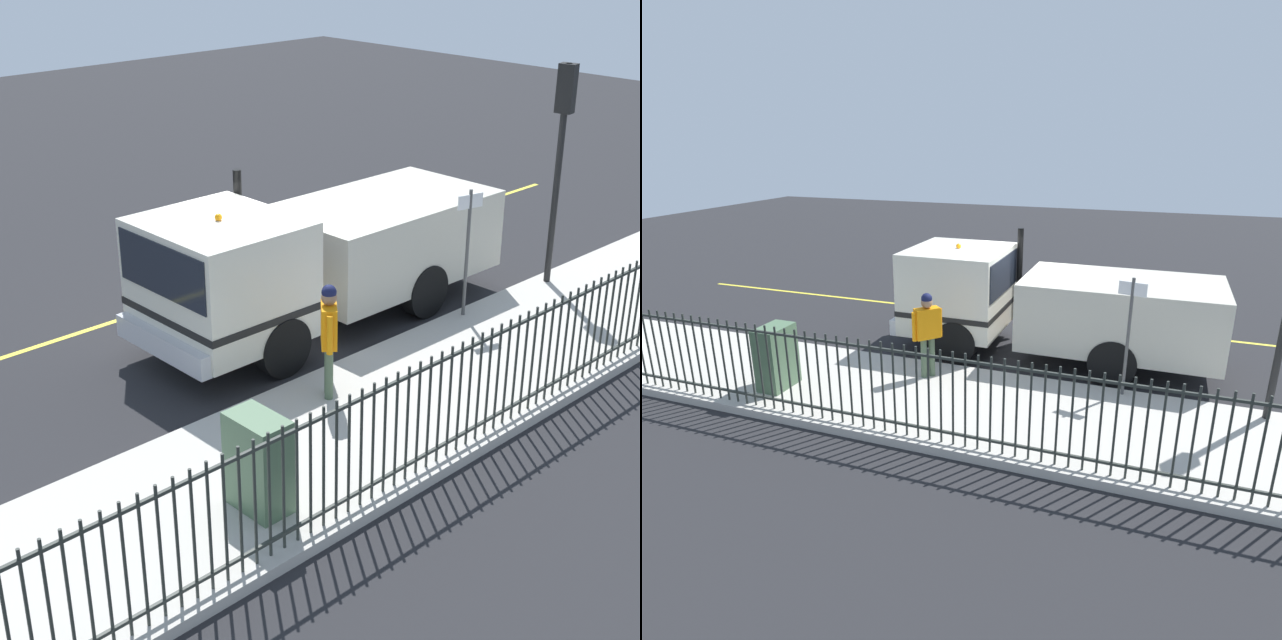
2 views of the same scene
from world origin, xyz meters
The scene contains 9 objects.
ground_plane centered at (0.00, 0.00, 0.00)m, with size 53.28×53.28×0.00m, color #232326.
sidewalk_slab centered at (3.47, 0.00, 0.08)m, with size 3.13×24.22×0.15m, color #B7B2A8.
lane_marking centered at (-2.09, 0.00, 0.00)m, with size 0.12×21.80×0.01m, color yellow.
work_truck centered at (0.41, 0.52, 1.31)m, with size 2.37×6.91×2.70m.
worker_standing centered at (2.63, -1.09, 1.21)m, with size 0.51×0.49×1.73m.
iron_fence centered at (4.84, 0.00, 0.94)m, with size 0.04×20.62×1.56m.
utility_cabinet centered at (4.05, -3.60, 0.76)m, with size 0.76×0.47×1.22m, color #4C6B4C.
traffic_cone centered at (-1.39, 0.32, 0.29)m, with size 0.40×0.40×0.57m, color orange.
street_sign centered at (2.12, 2.64, 1.55)m, with size 0.14×0.49×2.24m.
Camera 2 is at (11.78, 3.00, 4.72)m, focal length 30.53 mm.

